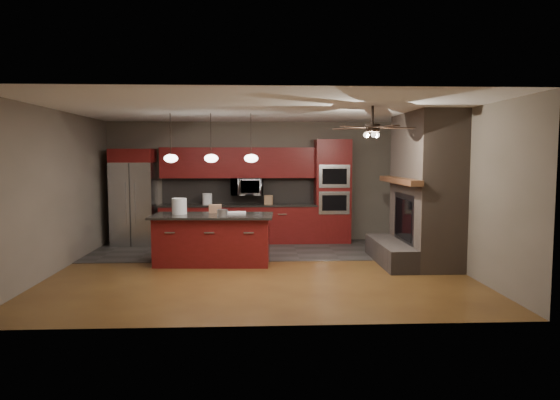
{
  "coord_description": "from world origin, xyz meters",
  "views": [
    {
      "loc": [
        -0.05,
        -8.74,
        2.0
      ],
      "look_at": [
        0.39,
        0.6,
        1.18
      ],
      "focal_mm": 32.0,
      "sensor_mm": 36.0,
      "label": 1
    }
  ],
  "objects": [
    {
      "name": "ceiling",
      "position": [
        0.0,
        0.0,
        2.8
      ],
      "size": [
        7.0,
        6.0,
        0.02
      ],
      "primitive_type": "cube",
      "color": "white",
      "rests_on": "back_wall"
    },
    {
      "name": "back_wall",
      "position": [
        0.0,
        3.0,
        1.4
      ],
      "size": [
        7.0,
        0.02,
        2.8
      ],
      "primitive_type": "cube",
      "color": "#6D6257",
      "rests_on": "ground"
    },
    {
      "name": "refrigerator",
      "position": [
        -2.82,
        2.62,
        1.08
      ],
      "size": [
        0.93,
        0.75,
        2.16
      ],
      "color": "silver",
      "rests_on": "ground"
    },
    {
      "name": "left_wall",
      "position": [
        -3.5,
        0.0,
        1.4
      ],
      "size": [
        0.02,
        6.0,
        2.8
      ],
      "primitive_type": "cube",
      "color": "#6D6257",
      "rests_on": "ground"
    },
    {
      "name": "paint_tray",
      "position": [
        -0.43,
        0.63,
        0.94
      ],
      "size": [
        0.36,
        0.26,
        0.04
      ],
      "primitive_type": "cube",
      "rotation": [
        0.0,
        0.0,
        0.04
      ],
      "color": "silver",
      "rests_on": "kitchen_island"
    },
    {
      "name": "microwave",
      "position": [
        -0.27,
        2.75,
        1.3
      ],
      "size": [
        0.73,
        0.41,
        0.5
      ],
      "primitive_type": "imported",
      "color": "silver",
      "rests_on": "back_cabinetry"
    },
    {
      "name": "counter_box",
      "position": [
        0.23,
        2.65,
        1.0
      ],
      "size": [
        0.21,
        0.17,
        0.21
      ],
      "primitive_type": "cube",
      "rotation": [
        0.0,
        0.0,
        -0.14
      ],
      "color": "#A07652",
      "rests_on": "back_cabinetry"
    },
    {
      "name": "back_cabinetry",
      "position": [
        -0.48,
        2.74,
        0.89
      ],
      "size": [
        3.59,
        0.64,
        2.2
      ],
      "color": "maroon",
      "rests_on": "ground"
    },
    {
      "name": "ceiling_fan",
      "position": [
        1.8,
        -0.8,
        2.46
      ],
      "size": [
        1.27,
        1.33,
        0.41
      ],
      "color": "black",
      "rests_on": "ceiling"
    },
    {
      "name": "pendant_right",
      "position": [
        -0.15,
        0.7,
        1.96
      ],
      "size": [
        0.26,
        0.26,
        0.92
      ],
      "color": "black",
      "rests_on": "ceiling"
    },
    {
      "name": "right_wall",
      "position": [
        3.5,
        0.0,
        1.4
      ],
      "size": [
        0.02,
        6.0,
        2.8
      ],
      "primitive_type": "cube",
      "color": "#6D6257",
      "rests_on": "ground"
    },
    {
      "name": "slate_tile_patch",
      "position": [
        0.0,
        1.8,
        0.01
      ],
      "size": [
        7.0,
        2.4,
        0.01
      ],
      "primitive_type": "cube",
      "color": "#373331",
      "rests_on": "ground"
    },
    {
      "name": "white_bucket",
      "position": [
        -1.5,
        0.61,
        1.07
      ],
      "size": [
        0.33,
        0.33,
        0.3
      ],
      "primitive_type": "cylinder",
      "rotation": [
        0.0,
        0.0,
        -0.21
      ],
      "color": "white",
      "rests_on": "kitchen_island"
    },
    {
      "name": "pendant_left",
      "position": [
        -1.65,
        0.7,
        1.96
      ],
      "size": [
        0.26,
        0.26,
        0.92
      ],
      "color": "black",
      "rests_on": "ceiling"
    },
    {
      "name": "cardboard_box",
      "position": [
        -0.85,
        0.83,
        1.0
      ],
      "size": [
        0.25,
        0.19,
        0.15
      ],
      "primitive_type": "cube",
      "rotation": [
        0.0,
        0.0,
        0.07
      ],
      "color": "#96694D",
      "rests_on": "kitchen_island"
    },
    {
      "name": "ground",
      "position": [
        0.0,
        0.0,
        0.0
      ],
      "size": [
        7.0,
        7.0,
        0.0
      ],
      "primitive_type": "plane",
      "color": "brown",
      "rests_on": "ground"
    },
    {
      "name": "counter_bucket",
      "position": [
        -1.18,
        2.7,
        1.03
      ],
      "size": [
        0.25,
        0.25,
        0.25
      ],
      "primitive_type": "cylinder",
      "rotation": [
        0.0,
        0.0,
        0.12
      ],
      "color": "white",
      "rests_on": "back_cabinetry"
    },
    {
      "name": "pendant_center",
      "position": [
        -0.9,
        0.7,
        1.96
      ],
      "size": [
        0.26,
        0.26,
        0.92
      ],
      "color": "black",
      "rests_on": "ceiling"
    },
    {
      "name": "oven_tower",
      "position": [
        1.7,
        2.69,
        1.19
      ],
      "size": [
        0.8,
        0.63,
        2.38
      ],
      "color": "maroon",
      "rests_on": "ground"
    },
    {
      "name": "fireplace_column",
      "position": [
        3.04,
        0.4,
        1.3
      ],
      "size": [
        1.3,
        2.1,
        2.8
      ],
      "color": "brown",
      "rests_on": "ground"
    },
    {
      "name": "paint_can",
      "position": [
        -0.67,
        0.22,
        0.98
      ],
      "size": [
        0.23,
        0.23,
        0.13
      ],
      "primitive_type": "cylinder",
      "rotation": [
        0.0,
        0.0,
        0.25
      ],
      "color": "silver",
      "rests_on": "kitchen_island"
    },
    {
      "name": "kitchen_island",
      "position": [
        -0.87,
        0.49,
        0.46
      ],
      "size": [
        2.28,
        1.13,
        0.92
      ],
      "rotation": [
        0.0,
        0.0,
        -0.05
      ],
      "color": "maroon",
      "rests_on": "ground"
    }
  ]
}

